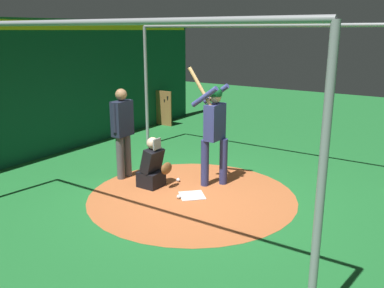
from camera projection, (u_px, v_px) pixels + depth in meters
name	position (u px, v px, depth m)	size (l,w,h in m)	color
ground_plane	(192.00, 196.00, 7.26)	(27.56, 27.56, 0.00)	#1E6B2D
dirt_circle	(192.00, 196.00, 7.26)	(3.63, 3.63, 0.01)	#B76033
home_plate	(192.00, 195.00, 7.26)	(0.42, 0.42, 0.01)	white
batter	(214.00, 126.00, 7.51)	(0.68, 0.49, 2.18)	navy
catcher	(153.00, 168.00, 7.61)	(0.58, 0.40, 0.95)	black
umpire	(123.00, 129.00, 7.94)	(0.22, 0.49, 1.76)	#4C4C51
back_wall	(33.00, 90.00, 9.09)	(0.22, 11.56, 3.06)	#0F472D
cage_frame	(192.00, 78.00, 6.71)	(5.71, 4.49, 2.93)	gray
bat_rack	(161.00, 109.00, 12.63)	(0.82, 0.20, 1.05)	olive
baseball_0	(179.00, 197.00, 7.13)	(0.07, 0.07, 0.07)	white
baseball_1	(178.00, 180.00, 7.93)	(0.07, 0.07, 0.07)	white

